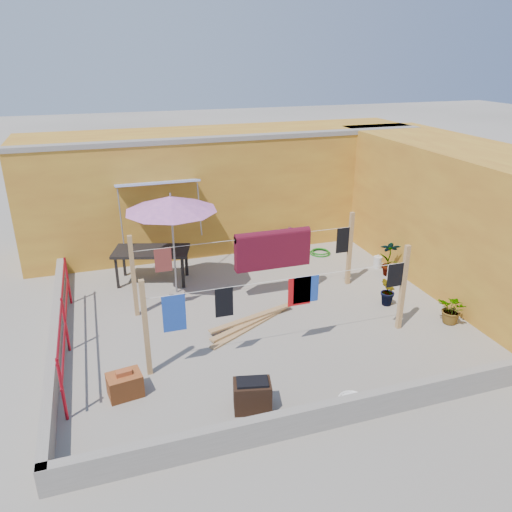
# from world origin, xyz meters

# --- Properties ---
(ground) EXTENTS (80.00, 80.00, 0.00)m
(ground) POSITION_xyz_m (0.00, 0.00, 0.00)
(ground) COLOR #9E998E
(ground) RESTS_ON ground
(wall_back) EXTENTS (11.00, 3.27, 3.21)m
(wall_back) POSITION_xyz_m (0.50, 4.69, 1.61)
(wall_back) COLOR gold
(wall_back) RESTS_ON ground
(wall_right) EXTENTS (2.40, 9.00, 3.20)m
(wall_right) POSITION_xyz_m (5.20, 0.00, 1.60)
(wall_right) COLOR gold
(wall_right) RESTS_ON ground
(parapet_front) EXTENTS (8.30, 0.16, 0.44)m
(parapet_front) POSITION_xyz_m (0.00, -3.58, 0.22)
(parapet_front) COLOR gray
(parapet_front) RESTS_ON ground
(parapet_left) EXTENTS (0.16, 7.30, 0.44)m
(parapet_left) POSITION_xyz_m (-4.08, 0.00, 0.22)
(parapet_left) COLOR gray
(parapet_left) RESTS_ON ground
(red_railing) EXTENTS (0.05, 4.20, 1.10)m
(red_railing) POSITION_xyz_m (-3.85, -0.20, 0.72)
(red_railing) COLOR #A6101E
(red_railing) RESTS_ON ground
(clothesline_rig) EXTENTS (5.09, 2.35, 1.80)m
(clothesline_rig) POSITION_xyz_m (0.43, 0.51, 1.08)
(clothesline_rig) COLOR tan
(clothesline_rig) RESTS_ON ground
(patio_umbrella) EXTENTS (2.20, 2.20, 2.42)m
(patio_umbrella) POSITION_xyz_m (-1.53, 1.49, 2.17)
(patio_umbrella) COLOR gray
(patio_umbrella) RESTS_ON ground
(outdoor_table) EXTENTS (1.95, 1.37, 0.83)m
(outdoor_table) POSITION_xyz_m (-1.95, 2.38, 0.75)
(outdoor_table) COLOR black
(outdoor_table) RESTS_ON ground
(brick_stack) EXTENTS (0.59, 0.47, 0.47)m
(brick_stack) POSITION_xyz_m (-2.95, -1.88, 0.20)
(brick_stack) COLOR #9F5124
(brick_stack) RESTS_ON ground
(lumber_pile) EXTENTS (2.03, 1.16, 0.13)m
(lumber_pile) POSITION_xyz_m (-0.35, -0.39, 0.06)
(lumber_pile) COLOR tan
(lumber_pile) RESTS_ON ground
(brazier) EXTENTS (0.65, 0.51, 0.52)m
(brazier) POSITION_xyz_m (-1.08, -2.84, 0.26)
(brazier) COLOR black
(brazier) RESTS_ON ground
(white_basin) EXTENTS (0.45, 0.45, 0.08)m
(white_basin) POSITION_xyz_m (0.48, -3.20, 0.04)
(white_basin) COLOR silver
(white_basin) RESTS_ON ground
(water_jug_a) EXTENTS (0.22, 0.22, 0.35)m
(water_jug_a) POSITION_xyz_m (3.70, 1.43, 0.15)
(water_jug_a) COLOR silver
(water_jug_a) RESTS_ON ground
(water_jug_b) EXTENTS (0.23, 0.23, 0.37)m
(water_jug_b) POSITION_xyz_m (3.70, 0.75, 0.16)
(water_jug_b) COLOR silver
(water_jug_b) RESTS_ON ground
(green_hose) EXTENTS (0.58, 0.58, 0.08)m
(green_hose) POSITION_xyz_m (2.69, 2.76, 0.04)
(green_hose) COLOR #196E18
(green_hose) RESTS_ON ground
(plant_back_a) EXTENTS (0.87, 0.82, 0.76)m
(plant_back_a) POSITION_xyz_m (0.79, 2.63, 0.38)
(plant_back_a) COLOR #1A5A19
(plant_back_a) RESTS_ON ground
(plant_back_b) EXTENTS (0.48, 0.48, 0.70)m
(plant_back_b) POSITION_xyz_m (2.05, 3.20, 0.35)
(plant_back_b) COLOR #1A5A19
(plant_back_b) RESTS_ON ground
(plant_right_a) EXTENTS (0.59, 0.52, 0.93)m
(plant_right_a) POSITION_xyz_m (3.70, 0.93, 0.47)
(plant_right_a) COLOR #1A5A19
(plant_right_a) RESTS_ON ground
(plant_right_b) EXTENTS (0.38, 0.43, 0.69)m
(plant_right_b) POSITION_xyz_m (2.80, -0.49, 0.34)
(plant_right_b) COLOR #1A5A19
(plant_right_b) RESTS_ON ground
(plant_right_c) EXTENTS (0.71, 0.74, 0.64)m
(plant_right_c) POSITION_xyz_m (3.65, -1.58, 0.32)
(plant_right_c) COLOR #1A5A19
(plant_right_c) RESTS_ON ground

